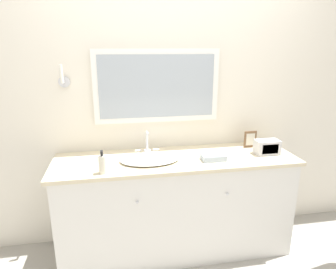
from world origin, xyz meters
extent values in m
cube|color=silver|center=(0.00, 0.64, 1.27)|extent=(8.00, 0.06, 2.55)
cube|color=white|center=(-0.11, 0.59, 1.40)|extent=(1.05, 0.04, 0.61)
cube|color=#9EA8B2|center=(-0.11, 0.57, 1.40)|extent=(0.96, 0.01, 0.52)
cylinder|color=silver|center=(-0.85, 0.60, 1.45)|extent=(0.09, 0.01, 0.09)
cylinder|color=silver|center=(-0.85, 0.55, 1.45)|extent=(0.02, 0.10, 0.02)
cylinder|color=white|center=(-0.85, 0.50, 1.52)|extent=(0.02, 0.02, 0.14)
cube|color=silver|center=(0.00, 0.32, 0.41)|extent=(1.90, 0.54, 0.82)
cube|color=beige|center=(0.00, 0.32, 0.84)|extent=(1.95, 0.57, 0.03)
sphere|color=silver|center=(-0.34, 0.04, 0.64)|extent=(0.02, 0.02, 0.02)
sphere|color=silver|center=(0.34, 0.04, 0.64)|extent=(0.02, 0.02, 0.02)
ellipsoid|color=white|center=(-0.22, 0.30, 0.87)|extent=(0.47, 0.31, 0.03)
cylinder|color=silver|center=(-0.22, 0.47, 0.87)|extent=(0.06, 0.06, 0.03)
cylinder|color=silver|center=(-0.22, 0.47, 0.96)|extent=(0.02, 0.02, 0.16)
cylinder|color=silver|center=(-0.22, 0.43, 1.04)|extent=(0.02, 0.07, 0.02)
cylinder|color=white|center=(-0.29, 0.47, 0.88)|extent=(0.06, 0.02, 0.02)
cylinder|color=white|center=(-0.14, 0.47, 0.88)|extent=(0.05, 0.02, 0.02)
cylinder|color=beige|center=(-0.57, 0.12, 0.92)|extent=(0.06, 0.06, 0.13)
cylinder|color=black|center=(-0.57, 0.12, 1.00)|extent=(0.02, 0.02, 0.04)
cube|color=black|center=(-0.57, 0.11, 1.02)|extent=(0.02, 0.03, 0.01)
cube|color=#BCBCC1|center=(0.77, 0.28, 0.91)|extent=(0.20, 0.12, 0.12)
cube|color=black|center=(0.77, 0.23, 0.91)|extent=(0.14, 0.01, 0.08)
cube|color=brown|center=(0.70, 0.46, 0.93)|extent=(0.11, 0.01, 0.15)
cube|color=beige|center=(0.70, 0.46, 0.93)|extent=(0.08, 0.00, 0.11)
cube|color=#A8B7C6|center=(0.28, 0.22, 0.88)|extent=(0.19, 0.11, 0.04)
camera|label=1|loc=(-0.47, -1.89, 1.72)|focal=32.00mm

